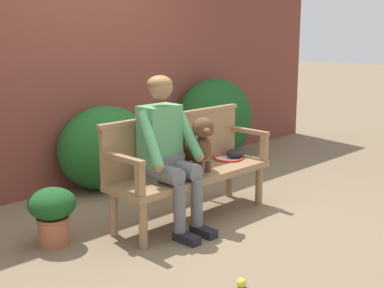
{
  "coord_description": "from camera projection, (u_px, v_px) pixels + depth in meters",
  "views": [
    {
      "loc": [
        -3.24,
        -3.2,
        1.71
      ],
      "look_at": [
        0.0,
        0.0,
        0.7
      ],
      "focal_mm": 49.67,
      "sensor_mm": 36.0,
      "label": 1
    }
  ],
  "objects": [
    {
      "name": "ground_plane",
      "position": [
        192.0,
        219.0,
        4.82
      ],
      "size": [
        40.0,
        40.0,
        0.0
      ],
      "primitive_type": "plane",
      "color": "#7A664C"
    },
    {
      "name": "bench_armrest_left_end",
      "position": [
        129.0,
        167.0,
        4.08
      ],
      "size": [
        0.06,
        0.5,
        0.28
      ],
      "color": "#93704C",
      "rests_on": "garden_bench"
    },
    {
      "name": "bench_armrest_right_end",
      "position": [
        254.0,
        138.0,
        5.16
      ],
      "size": [
        0.06,
        0.5,
        0.28
      ],
      "color": "#93704C",
      "rests_on": "garden_bench"
    },
    {
      "name": "dog_on_bench",
      "position": [
        199.0,
        143.0,
        4.69
      ],
      "size": [
        0.38,
        0.49,
        0.5
      ],
      "color": "brown",
      "rests_on": "garden_bench"
    },
    {
      "name": "hedge_bush_mid_left",
      "position": [
        105.0,
        148.0,
        5.65
      ],
      "size": [
        1.07,
        0.74,
        0.89
      ],
      "primitive_type": "ellipsoid",
      "color": "#1E5B23",
      "rests_on": "ground"
    },
    {
      "name": "hedge_bush_far_left",
      "position": [
        103.0,
        158.0,
        5.73
      ],
      "size": [
        0.74,
        0.65,
        0.64
      ],
      "primitive_type": "ellipsoid",
      "color": "#337538",
      "rests_on": "ground"
    },
    {
      "name": "tennis_racket",
      "position": [
        226.0,
        158.0,
        5.18
      ],
      "size": [
        0.32,
        0.58,
        0.03
      ],
      "color": "red",
      "rests_on": "garden_bench"
    },
    {
      "name": "potted_plant",
      "position": [
        52.0,
        211.0,
        4.2
      ],
      "size": [
        0.38,
        0.38,
        0.47
      ],
      "color": "#A85B3D",
      "rests_on": "ground"
    },
    {
      "name": "hedge_bush_mid_right",
      "position": [
        215.0,
        120.0,
        6.81
      ],
      "size": [
        1.16,
        0.77,
        1.07
      ],
      "primitive_type": "ellipsoid",
      "color": "#194C1E",
      "rests_on": "ground"
    },
    {
      "name": "garden_bench",
      "position": [
        192.0,
        178.0,
        4.74
      ],
      "size": [
        1.63,
        0.5,
        0.45
      ],
      "color": "#93704C",
      "rests_on": "ground"
    },
    {
      "name": "baseball_glove",
      "position": [
        236.0,
        153.0,
        5.21
      ],
      "size": [
        0.26,
        0.22,
        0.09
      ],
      "primitive_type": "ellipsoid",
      "rotation": [
        0.0,
        0.0,
        0.27
      ],
      "color": "black",
      "rests_on": "garden_bench"
    },
    {
      "name": "brick_garden_fence",
      "position": [
        78.0,
        58.0,
        5.7
      ],
      "size": [
        8.0,
        0.3,
        2.76
      ],
      "primitive_type": "cube",
      "color": "brown",
      "rests_on": "ground"
    },
    {
      "name": "bench_backrest",
      "position": [
        175.0,
        140.0,
        4.82
      ],
      "size": [
        1.67,
        0.06,
        0.5
      ],
      "color": "#93704C",
      "rests_on": "garden_bench"
    },
    {
      "name": "tennis_ball",
      "position": [
        241.0,
        283.0,
        3.55
      ],
      "size": [
        0.07,
        0.07,
        0.07
      ],
      "primitive_type": "sphere",
      "color": "#CCDB33",
      "rests_on": "ground"
    },
    {
      "name": "person_seated",
      "position": [
        166.0,
        147.0,
        4.44
      ],
      "size": [
        0.56,
        0.65,
        1.32
      ],
      "color": "black",
      "rests_on": "ground"
    }
  ]
}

